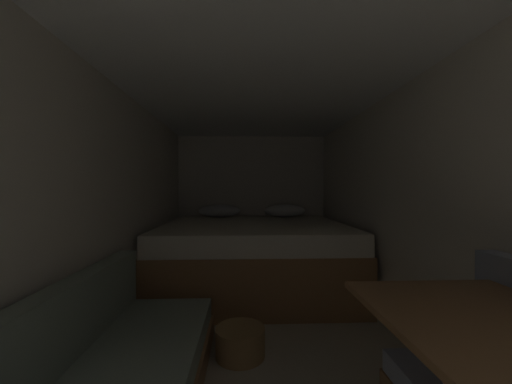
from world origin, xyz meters
name	(u,v)px	position (x,y,z in m)	size (l,w,h in m)	color
ground_plane	(261,353)	(0.00, 1.81, 0.00)	(6.82, 6.82, 0.00)	#A39984
wall_back	(252,201)	(0.00, 4.25, 0.99)	(2.33, 0.05, 1.98)	beige
wall_left	(97,215)	(-1.14, 1.81, 0.99)	(0.05, 4.82, 1.98)	beige
wall_right	(417,214)	(1.14, 1.81, 0.99)	(0.05, 4.82, 1.98)	beige
ceiling_slab	(261,71)	(0.00, 1.81, 2.00)	(2.33, 4.82, 0.05)	white
bed	(254,254)	(0.00, 3.23, 0.39)	(2.11, 1.92, 0.95)	olive
dinette_table	(488,344)	(0.68, 0.67, 0.66)	(0.71, 0.71, 0.76)	brown
wicker_basket	(240,342)	(-0.15, 1.79, 0.10)	(0.35, 0.35, 0.20)	olive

